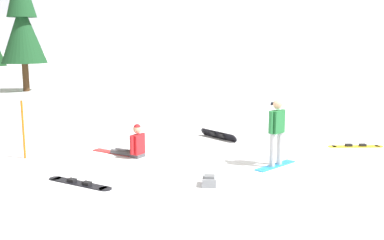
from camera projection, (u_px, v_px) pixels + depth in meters
name	position (u px, v px, depth m)	size (l,w,h in m)	color
ground_plane	(226.00, 166.00, 12.15)	(800.00, 800.00, 0.00)	white
snowboarder_foreground	(277.00, 131.00, 11.95)	(1.45, 0.85, 1.79)	#1E8CD8
snowboarder_midground	(133.00, 145.00, 13.07)	(1.39, 1.59, 0.97)	#4C4C51
loose_snowboard_near_right	(218.00, 135.00, 15.38)	(0.75, 1.65, 0.27)	black
loose_snowboard_far_spare	(79.00, 183.00, 10.62)	(1.44, 1.60, 0.09)	black
loose_snowboard_near_left	(356.00, 146.00, 14.27)	(1.73, 0.79, 0.09)	yellow
backpack_grey	(209.00, 181.00, 10.49)	(0.47, 0.55, 0.27)	gray
trail_marker_pole	(23.00, 130.00, 12.76)	(0.06, 0.06, 1.66)	orange
pine_tree_slender	(22.00, 20.00, 28.52)	(2.82, 2.82, 8.23)	#472D19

